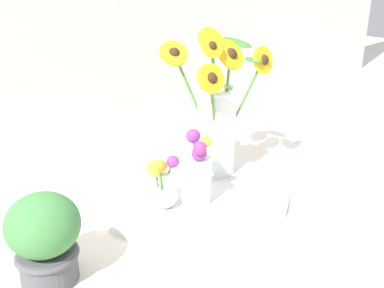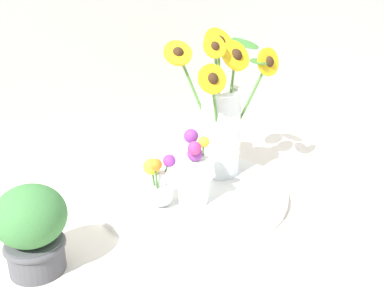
% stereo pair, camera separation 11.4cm
% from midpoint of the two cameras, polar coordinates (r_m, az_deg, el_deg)
% --- Properties ---
extents(ground_plane, '(6.00, 6.00, 0.00)m').
position_cam_midpoint_polar(ground_plane, '(1.20, 3.58, -7.28)').
color(ground_plane, silver).
extents(serving_tray, '(0.51, 0.51, 0.02)m').
position_cam_midpoint_polar(serving_tray, '(1.22, 2.70, -6.29)').
color(serving_tray, white).
rests_on(serving_tray, ground_plane).
extents(mason_jar_sunflowers, '(0.27, 0.22, 0.41)m').
position_cam_midpoint_polar(mason_jar_sunflowers, '(1.25, 6.34, 3.16)').
color(mason_jar_sunflowers, silver).
rests_on(mason_jar_sunflowers, serving_tray).
extents(vase_small_center, '(0.08, 0.10, 0.19)m').
position_cam_midpoint_polar(vase_small_center, '(1.11, 3.14, -3.83)').
color(vase_small_center, white).
rests_on(vase_small_center, serving_tray).
extents(vase_bulb_right, '(0.08, 0.07, 0.14)m').
position_cam_midpoint_polar(vase_bulb_right, '(1.10, -1.17, -5.14)').
color(vase_bulb_right, white).
rests_on(vase_bulb_right, serving_tray).
extents(potted_plant, '(0.14, 0.14, 0.19)m').
position_cam_midpoint_polar(potted_plant, '(0.94, -16.37, -10.23)').
color(potted_plant, '#4C4C51').
rests_on(potted_plant, ground_plane).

